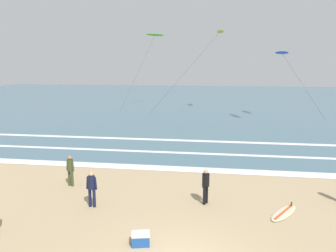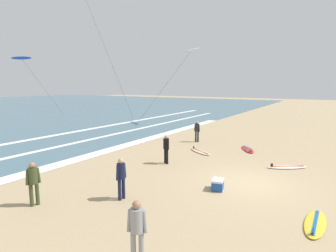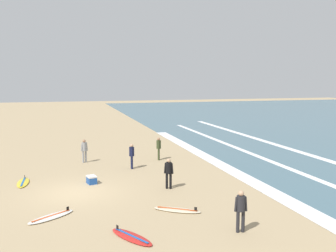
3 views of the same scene
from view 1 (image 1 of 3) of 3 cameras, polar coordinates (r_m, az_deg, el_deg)
ocean_surface at (r=63.67m, az=7.61°, el=4.67°), size 140.00×90.00×0.01m
wave_foam_shoreline at (r=19.75m, az=4.57°, el=-7.55°), size 38.49×1.04×0.01m
wave_foam_mid_break at (r=23.33m, az=8.08°, el=-4.83°), size 52.00×0.50×0.01m
wave_foam_outer_break at (r=27.21m, az=8.03°, el=-2.67°), size 58.42×0.67×0.01m
surfer_left_near at (r=14.84m, az=6.55°, el=-9.82°), size 0.32×0.49×1.60m
surfer_foreground_main at (r=14.81m, az=-13.10°, el=-10.07°), size 0.51×0.32×1.60m
surfer_background_far at (r=17.60m, az=-16.57°, el=-6.97°), size 0.51×0.32×1.60m
surfboard_left_pile at (r=14.95m, az=19.43°, el=-13.98°), size 1.63×2.09×0.25m
kite_yellow_high_left at (r=45.89m, az=8.97°, el=15.78°), size 9.58×5.53×10.89m
kite_lime_high_right at (r=51.71m, az=-2.27°, el=15.45°), size 5.23×7.95×11.06m
kite_blue_mid_center at (r=40.79m, az=19.12°, el=11.86°), size 5.94×3.29×7.86m
cooler_box at (r=11.94m, az=-4.75°, el=-18.89°), size 0.70×0.58×0.44m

